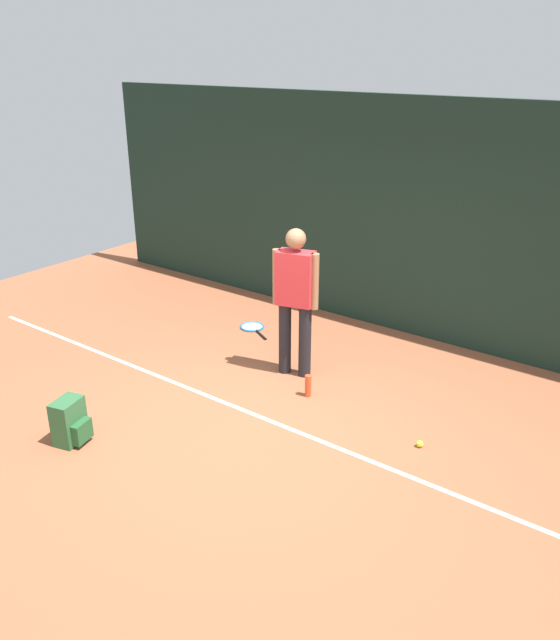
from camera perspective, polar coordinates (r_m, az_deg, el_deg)
The scene contains 8 objects.
ground_plane at distance 6.46m, azimuth -2.14°, elevation -9.32°, with size 12.00×12.00×0.00m, color #9E5638.
back_fence at distance 8.26m, azimuth 10.95°, elevation 8.69°, with size 10.00×0.10×2.95m, color #192D23.
court_line at distance 6.56m, azimuth -1.29°, elevation -8.73°, with size 9.00×0.05×0.00m, color white.
tennis_player at distance 7.04m, azimuth 1.36°, elevation 2.29°, with size 0.52×0.31×1.70m.
tennis_racket at distance 8.59m, azimuth -2.40°, elevation -0.66°, with size 0.62×0.45×0.03m.
backpack at distance 6.42m, azimuth -18.03°, elevation -8.58°, with size 0.34×0.34×0.44m.
tennis_ball_near_player at distance 6.27m, azimuth 12.24°, elevation -10.64°, with size 0.07×0.07×0.07m, color #CCE033.
water_bottle at distance 6.91m, azimuth 2.50°, elevation -5.82°, with size 0.07×0.07×0.25m, color #D84C26.
Camera 1 is at (3.45, -4.24, 3.44)m, focal length 36.24 mm.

